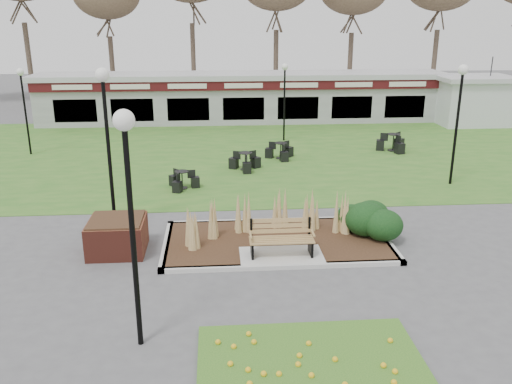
{
  "coord_description": "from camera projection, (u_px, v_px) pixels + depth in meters",
  "views": [
    {
      "loc": [
        -1.67,
        -12.88,
        6.17
      ],
      "look_at": [
        -0.53,
        2.0,
        1.29
      ],
      "focal_mm": 38.0,
      "sensor_mm": 36.0,
      "label": 1
    }
  ],
  "objects": [
    {
      "name": "park_bench",
      "position": [
        281.0,
        237.0,
        14.3
      ],
      "size": [
        1.7,
        0.66,
        0.93
      ],
      "color": "olive",
      "rests_on": "ground"
    },
    {
      "name": "bistro_set_c",
      "position": [
        245.0,
        164.0,
        22.6
      ],
      "size": [
        1.38,
        1.24,
        0.74
      ],
      "color": "black",
      "rests_on": "ground"
    },
    {
      "name": "lamp_post_mid_right",
      "position": [
        285.0,
        85.0,
        27.11
      ],
      "size": [
        0.32,
        0.32,
        3.91
      ],
      "color": "black",
      "rests_on": "ground"
    },
    {
      "name": "service_hut",
      "position": [
        473.0,
        100.0,
        31.83
      ],
      "size": [
        4.4,
        3.4,
        2.83
      ],
      "color": "silver",
      "rests_on": "ground"
    },
    {
      "name": "lawn",
      "position": [
        251.0,
        152.0,
        25.62
      ],
      "size": [
        34.0,
        16.0,
        0.02
      ],
      "primitive_type": "cube",
      "color": "#2F6A21",
      "rests_on": "ground"
    },
    {
      "name": "lamp_post_far_left",
      "position": [
        23.0,
        92.0,
        24.34
      ],
      "size": [
        0.33,
        0.33,
        3.94
      ],
      "color": "black",
      "rests_on": "ground"
    },
    {
      "name": "patio_umbrella",
      "position": [
        488.0,
        94.0,
        31.79
      ],
      "size": [
        2.67,
        2.7,
        2.81
      ],
      "color": "black",
      "rests_on": "ground"
    },
    {
      "name": "car_black",
      "position": [
        105.0,
        97.0,
        38.4
      ],
      "size": [
        4.22,
        2.58,
        1.31
      ],
      "primitive_type": "imported",
      "rotation": [
        0.0,
        0.0,
        1.89
      ],
      "color": "black",
      "rests_on": "ground"
    },
    {
      "name": "ground",
      "position": [
        282.0,
        262.0,
        14.25
      ],
      "size": [
        100.0,
        100.0,
        0.0
      ],
      "primitive_type": "plane",
      "color": "#515154",
      "rests_on": "ground"
    },
    {
      "name": "bistro_set_a",
      "position": [
        281.0,
        153.0,
        24.37
      ],
      "size": [
        1.34,
        1.28,
        0.72
      ],
      "color": "black",
      "rests_on": "ground"
    },
    {
      "name": "lamp_post_mid_left",
      "position": [
        106.0,
        114.0,
        15.33
      ],
      "size": [
        0.4,
        0.4,
        4.8
      ],
      "color": "black",
      "rests_on": "ground"
    },
    {
      "name": "planting_bed",
      "position": [
        321.0,
        228.0,
        15.51
      ],
      "size": [
        6.75,
        3.4,
        1.27
      ],
      "color": "#342215",
      "rests_on": "ground"
    },
    {
      "name": "lamp_post_near_left",
      "position": [
        128.0,
        179.0,
        9.64
      ],
      "size": [
        0.39,
        0.39,
        4.65
      ],
      "color": "black",
      "rests_on": "ground"
    },
    {
      "name": "lamp_post_far_right",
      "position": [
        460.0,
        98.0,
        19.77
      ],
      "size": [
        0.37,
        0.37,
        4.5
      ],
      "color": "black",
      "rests_on": "ground"
    },
    {
      "name": "bistro_set_d",
      "position": [
        393.0,
        145.0,
        25.76
      ],
      "size": [
        1.49,
        1.47,
        0.81
      ],
      "color": "black",
      "rests_on": "ground"
    },
    {
      "name": "bistro_set_b",
      "position": [
        182.0,
        183.0,
        20.16
      ],
      "size": [
        1.18,
        1.23,
        0.66
      ],
      "color": "black",
      "rests_on": "ground"
    },
    {
      "name": "brick_planter",
      "position": [
        117.0,
        235.0,
        14.73
      ],
      "size": [
        1.5,
        1.5,
        0.95
      ],
      "color": "maroon",
      "rests_on": "ground"
    },
    {
      "name": "flower_bed",
      "position": [
        313.0,
        367.0,
        9.87
      ],
      "size": [
        4.2,
        3.0,
        0.16
      ],
      "color": "#2C631C",
      "rests_on": "ground"
    },
    {
      "name": "food_pavilion",
      "position": [
        242.0,
        97.0,
        32.71
      ],
      "size": [
        24.6,
        3.4,
        2.9
      ],
      "color": "gray",
      "rests_on": "ground"
    }
  ]
}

